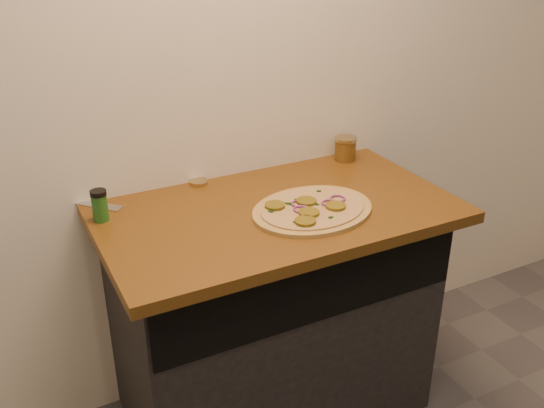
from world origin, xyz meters
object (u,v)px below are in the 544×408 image
spice_shaker (100,205)px  salsa_jar (345,149)px  pizza (312,209)px  chefs_knife (74,200)px

spice_shaker → salsa_jar: bearing=5.1°
pizza → spice_shaker: (-0.64, 0.26, 0.04)m
salsa_jar → chefs_knife: bearing=174.7°
pizza → chefs_knife: bearing=147.2°
pizza → spice_shaker: bearing=157.9°
chefs_knife → salsa_jar: bearing=-5.3°
pizza → salsa_jar: 0.50m
salsa_jar → spice_shaker: 1.00m
pizza → salsa_jar: (0.36, 0.35, 0.04)m
pizza → chefs_knife: size_ratio=1.87×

